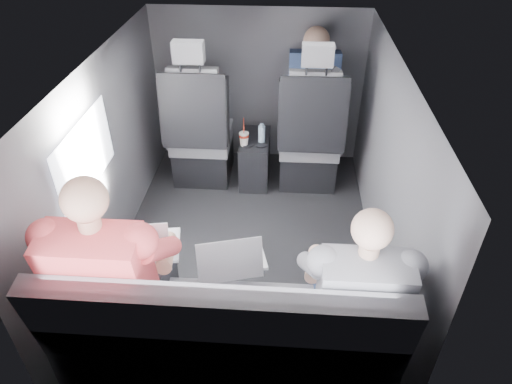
# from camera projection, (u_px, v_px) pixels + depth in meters

# --- Properties ---
(floor) EXTENTS (2.60, 2.60, 0.00)m
(floor) POSITION_uv_depth(u_px,v_px,m) (246.00, 245.00, 3.31)
(floor) COLOR black
(floor) RESTS_ON ground
(ceiling) EXTENTS (2.60, 2.60, 0.00)m
(ceiling) POSITION_uv_depth(u_px,v_px,m) (243.00, 65.00, 2.53)
(ceiling) COLOR #B2B2AD
(ceiling) RESTS_ON panel_back
(panel_left) EXTENTS (0.02, 2.60, 1.35)m
(panel_left) POSITION_uv_depth(u_px,v_px,m) (108.00, 162.00, 2.97)
(panel_left) COLOR #56565B
(panel_left) RESTS_ON floor
(panel_right) EXTENTS (0.02, 2.60, 1.35)m
(panel_right) POSITION_uv_depth(u_px,v_px,m) (387.00, 173.00, 2.87)
(panel_right) COLOR #56565B
(panel_right) RESTS_ON floor
(panel_front) EXTENTS (1.80, 0.02, 1.35)m
(panel_front) POSITION_uv_depth(u_px,v_px,m) (258.00, 87.00, 3.97)
(panel_front) COLOR #56565B
(panel_front) RESTS_ON floor
(panel_back) EXTENTS (1.80, 0.02, 1.35)m
(panel_back) POSITION_uv_depth(u_px,v_px,m) (216.00, 338.00, 1.87)
(panel_back) COLOR #56565B
(panel_back) RESTS_ON floor
(side_window) EXTENTS (0.02, 0.75, 0.42)m
(side_window) POSITION_uv_depth(u_px,v_px,m) (86.00, 156.00, 2.60)
(side_window) COLOR white
(side_window) RESTS_ON panel_left
(seatbelt) EXTENTS (0.35, 0.11, 0.59)m
(seatbelt) POSITION_uv_depth(u_px,v_px,m) (314.00, 107.00, 3.36)
(seatbelt) COLOR black
(seatbelt) RESTS_ON front_seat_right
(front_seat_left) EXTENTS (0.52, 0.58, 1.26)m
(front_seat_left) POSITION_uv_depth(u_px,v_px,m) (201.00, 139.00, 3.79)
(front_seat_left) COLOR black
(front_seat_left) RESTS_ON floor
(front_seat_right) EXTENTS (0.52, 0.58, 1.26)m
(front_seat_right) POSITION_uv_depth(u_px,v_px,m) (309.00, 142.00, 3.73)
(front_seat_right) COLOR black
(front_seat_right) RESTS_ON floor
(center_console) EXTENTS (0.24, 0.48, 0.41)m
(center_console) POSITION_uv_depth(u_px,v_px,m) (255.00, 159.00, 3.91)
(center_console) COLOR black
(center_console) RESTS_ON floor
(rear_bench) EXTENTS (1.60, 0.57, 0.92)m
(rear_bench) POSITION_uv_depth(u_px,v_px,m) (227.00, 343.00, 2.27)
(rear_bench) COLOR slate
(rear_bench) RESTS_ON floor
(soda_cup) EXTENTS (0.08, 0.08, 0.24)m
(soda_cup) POSITION_uv_depth(u_px,v_px,m) (244.00, 138.00, 3.67)
(soda_cup) COLOR white
(soda_cup) RESTS_ON center_console
(water_bottle) EXTENTS (0.06, 0.06, 0.17)m
(water_bottle) POSITION_uv_depth(u_px,v_px,m) (262.00, 134.00, 3.69)
(water_bottle) COLOR #B0D1EE
(water_bottle) RESTS_ON center_console
(laptop_white) EXTENTS (0.40, 0.39, 0.27)m
(laptop_white) POSITION_uv_depth(u_px,v_px,m) (141.00, 247.00, 2.36)
(laptop_white) COLOR silver
(laptop_white) RESTS_ON passenger_rear_left
(laptop_silver) EXTENTS (0.36, 0.36, 0.23)m
(laptop_silver) POSITION_uv_depth(u_px,v_px,m) (233.00, 259.00, 2.30)
(laptop_silver) COLOR #BCBCC1
(laptop_silver) RESTS_ON rear_bench
(laptop_black) EXTENTS (0.33, 0.30, 0.23)m
(laptop_black) POSITION_uv_depth(u_px,v_px,m) (349.00, 266.00, 2.26)
(laptop_black) COLOR black
(laptop_black) RESTS_ON passenger_rear_right
(passenger_rear_left) EXTENTS (0.54, 0.65, 1.28)m
(passenger_rear_left) POSITION_uv_depth(u_px,v_px,m) (117.00, 276.00, 2.18)
(passenger_rear_left) COLOR #353439
(passenger_rear_left) RESTS_ON rear_bench
(passenger_rear_right) EXTENTS (0.47, 0.60, 1.18)m
(passenger_rear_right) POSITION_uv_depth(u_px,v_px,m) (354.00, 294.00, 2.14)
(passenger_rear_right) COLOR navy
(passenger_rear_right) RESTS_ON rear_bench
(passenger_front_right) EXTENTS (0.41, 0.41, 0.83)m
(passenger_front_right) POSITION_uv_depth(u_px,v_px,m) (313.00, 89.00, 3.74)
(passenger_front_right) COLOR navy
(passenger_front_right) RESTS_ON front_seat_right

